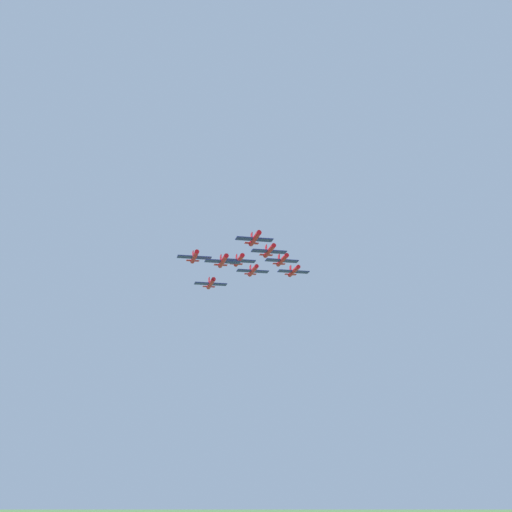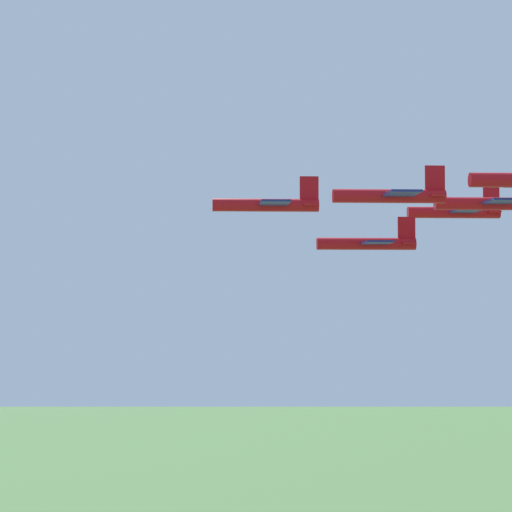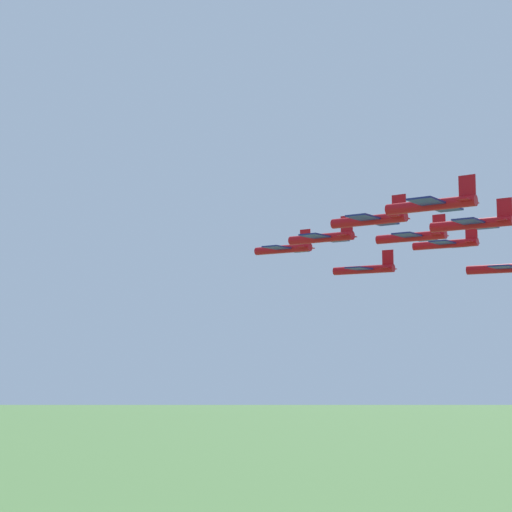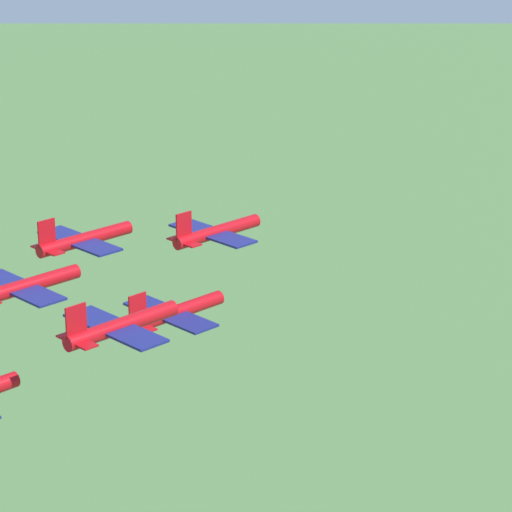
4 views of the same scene
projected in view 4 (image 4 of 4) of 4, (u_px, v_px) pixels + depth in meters
The scene contains 5 objects.
jet_0 at pixel (214, 232), 110.23m from camera, with size 9.41×9.23×3.31m.
jet_1 at pixel (82, 240), 107.41m from camera, with size 9.41×9.23×3.31m.
jet_2 at pixel (172, 313), 100.34m from camera, with size 9.41×9.23×3.31m.
jet_4 at pixel (23, 286), 96.45m from camera, with size 9.41×9.23×3.31m.
jet_5 at pixel (118, 326), 88.14m from camera, with size 9.41×9.23×3.31m.
Camera 4 is at (-45.82, -46.50, 151.24)m, focal length 85.00 mm.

